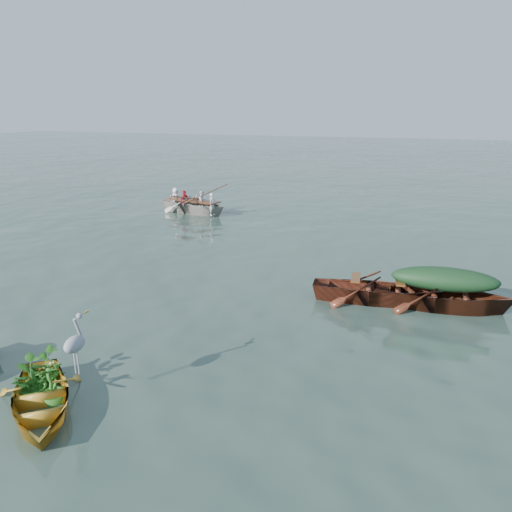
{
  "coord_description": "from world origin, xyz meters",
  "views": [
    {
      "loc": [
        4.78,
        -8.47,
        4.24
      ],
      "look_at": [
        0.31,
        3.33,
        0.5
      ],
      "focal_mm": 35.0,
      "sensor_mm": 36.0,
      "label": 1
    }
  ],
  "objects_px": {
    "open_wooden_boat": "(376,302)",
    "green_tarp_boat": "(441,309)",
    "rowed_boat": "(194,213)",
    "yellow_dinghy": "(41,412)",
    "heron": "(75,353)"
  },
  "relations": [
    {
      "from": "rowed_boat",
      "to": "heron",
      "type": "height_order",
      "value": "heron"
    },
    {
      "from": "open_wooden_boat",
      "to": "heron",
      "type": "relative_size",
      "value": 4.36
    },
    {
      "from": "yellow_dinghy",
      "to": "green_tarp_boat",
      "type": "bearing_deg",
      "value": 6.38
    },
    {
      "from": "open_wooden_boat",
      "to": "rowed_boat",
      "type": "relative_size",
      "value": 0.92
    },
    {
      "from": "yellow_dinghy",
      "to": "heron",
      "type": "xyz_separation_m",
      "value": [
        0.37,
        0.41,
        0.83
      ]
    },
    {
      "from": "yellow_dinghy",
      "to": "green_tarp_boat",
      "type": "distance_m",
      "value": 8.21
    },
    {
      "from": "green_tarp_boat",
      "to": "open_wooden_boat",
      "type": "distance_m",
      "value": 1.41
    },
    {
      "from": "green_tarp_boat",
      "to": "heron",
      "type": "relative_size",
      "value": 4.45
    },
    {
      "from": "green_tarp_boat",
      "to": "rowed_boat",
      "type": "distance_m",
      "value": 12.39
    },
    {
      "from": "open_wooden_boat",
      "to": "green_tarp_boat",
      "type": "bearing_deg",
      "value": -93.34
    },
    {
      "from": "open_wooden_boat",
      "to": "heron",
      "type": "xyz_separation_m",
      "value": [
        -3.6,
        -5.69,
        0.83
      ]
    },
    {
      "from": "yellow_dinghy",
      "to": "rowed_boat",
      "type": "xyz_separation_m",
      "value": [
        -4.59,
        13.57,
        0.0
      ]
    },
    {
      "from": "yellow_dinghy",
      "to": "heron",
      "type": "relative_size",
      "value": 3.04
    },
    {
      "from": "yellow_dinghy",
      "to": "green_tarp_boat",
      "type": "relative_size",
      "value": 0.68
    },
    {
      "from": "open_wooden_boat",
      "to": "heron",
      "type": "bearing_deg",
      "value": 140.34
    }
  ]
}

